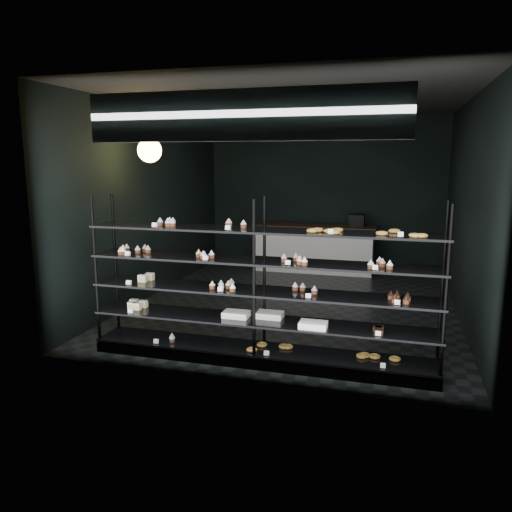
% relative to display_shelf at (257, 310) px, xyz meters
% --- Properties ---
extents(room, '(5.01, 6.01, 3.20)m').
position_rel_display_shelf_xyz_m(room, '(-0.04, 2.45, 0.97)').
color(room, black).
rests_on(room, ground).
extents(display_shelf, '(4.00, 0.50, 1.91)m').
position_rel_display_shelf_xyz_m(display_shelf, '(0.00, 0.00, 0.00)').
color(display_shelf, black).
rests_on(display_shelf, room).
extents(signage, '(3.30, 0.05, 0.50)m').
position_rel_display_shelf_xyz_m(signage, '(-0.04, -0.48, 2.12)').
color(signage, '#0D1645').
rests_on(signage, room).
extents(pendant_lamp, '(0.34, 0.34, 0.90)m').
position_rel_display_shelf_xyz_m(pendant_lamp, '(-1.96, 1.30, 1.82)').
color(pendant_lamp, black).
rests_on(pendant_lamp, room).
extents(service_counter, '(2.52, 0.65, 1.23)m').
position_rel_display_shelf_xyz_m(service_counter, '(-0.13, 4.95, -0.13)').
color(service_counter, silver).
rests_on(service_counter, room).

